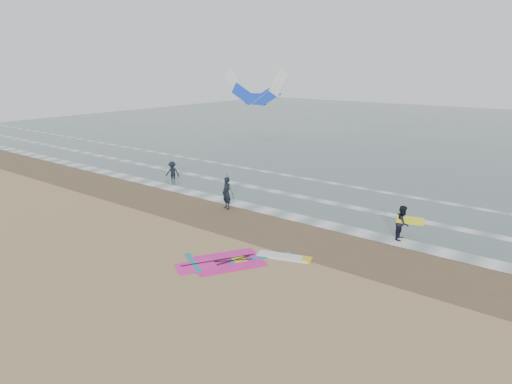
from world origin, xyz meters
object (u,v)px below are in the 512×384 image
Objects in this scene: person_walking at (403,223)px; person_wading at (172,168)px; surf_kite at (255,91)px; person_standing at (227,193)px; windsurf_rig at (243,261)px.

person_wading is (-18.63, 1.42, -0.02)m from person_walking.
person_wading is at bearing -134.53° from surf_kite.
person_standing is at bearing -63.96° from surf_kite.
person_walking is 1.03× the size of person_wading.
windsurf_rig is 0.69× the size of surf_kite.
windsurf_rig is at bearing -51.93° from person_wading.
person_wading is 8.66m from surf_kite.
person_walking is at bearing 56.33° from windsurf_rig.
surf_kite is (-3.73, 7.63, 5.65)m from person_standing.
windsurf_rig is at bearing -24.21° from person_standing.
person_wading is (-8.25, 3.04, -0.13)m from person_standing.
person_standing is 10.21m from surf_kite.
windsurf_rig is 16.33m from person_wading.
surf_kite reaches higher than person_standing.
person_standing reaches higher than person_walking.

